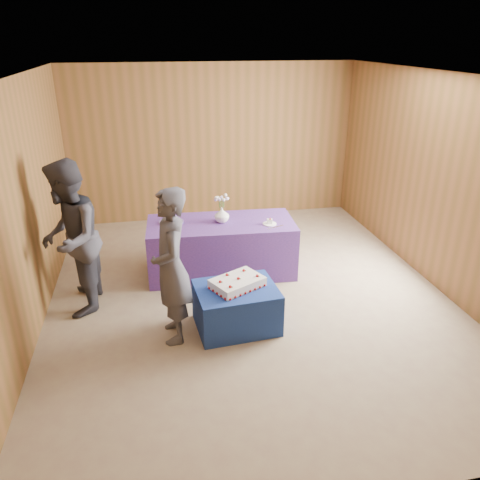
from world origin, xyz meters
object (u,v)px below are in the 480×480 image
object	(u,v)px
cake_table	(236,307)
guest_right	(70,239)
guest_left	(171,267)
sheet_cake	(237,283)
vase	(222,215)
serving_table	(221,247)

from	to	relation	value
cake_table	guest_right	bearing A→B (deg)	152.81
cake_table	guest_left	size ratio (longest dim) A/B	0.52
guest_left	guest_right	bearing A→B (deg)	-128.91
guest_left	cake_table	bearing A→B (deg)	91.45
cake_table	sheet_cake	world-z (taller)	sheet_cake
vase	serving_table	bearing A→B (deg)	-142.45
sheet_cake	guest_left	size ratio (longest dim) A/B	0.40
guest_left	guest_right	world-z (taller)	guest_right
guest_right	sheet_cake	bearing A→B (deg)	69.97
cake_table	guest_left	world-z (taller)	guest_left
cake_table	serving_table	bearing A→B (deg)	83.31
cake_table	vase	xyz separation A→B (m)	(0.07, 1.40, 0.60)
serving_table	sheet_cake	distance (m)	1.37
sheet_cake	serving_table	bearing A→B (deg)	61.18
cake_table	vase	size ratio (longest dim) A/B	4.33
guest_left	serving_table	bearing A→B (deg)	149.54
vase	guest_left	bearing A→B (deg)	-118.08
vase	guest_left	distance (m)	1.65
vase	guest_right	world-z (taller)	guest_right
serving_table	guest_right	bearing A→B (deg)	-157.75
sheet_cake	guest_right	xyz separation A→B (m)	(-1.83, 0.73, 0.38)
serving_table	cake_table	bearing A→B (deg)	-88.73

